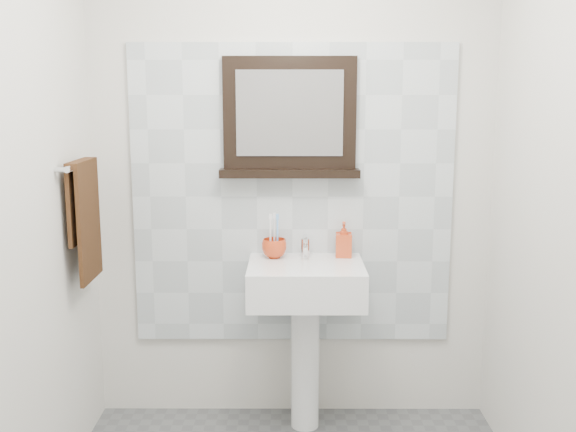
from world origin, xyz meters
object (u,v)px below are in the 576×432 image
object	(u,v)px
hand_towel	(85,211)
pedestal_sink	(306,300)
framed_mirror	(290,120)
soap_dispenser	(344,239)
toothbrush_cup	(274,248)

from	to	relation	value
hand_towel	pedestal_sink	bearing A→B (deg)	7.08
framed_mirror	soap_dispenser	bearing A→B (deg)	-11.66
soap_dispenser	framed_mirror	distance (m)	0.64
pedestal_sink	toothbrush_cup	xyz separation A→B (m)	(-0.15, 0.11, 0.23)
hand_towel	framed_mirror	bearing A→B (deg)	18.56
toothbrush_cup	framed_mirror	world-z (taller)	framed_mirror
hand_towel	toothbrush_cup	bearing A→B (deg)	15.27
soap_dispenser	pedestal_sink	bearing A→B (deg)	-141.98
toothbrush_cup	soap_dispenser	bearing A→B (deg)	3.94
toothbrush_cup	hand_towel	size ratio (longest dim) A/B	0.22
toothbrush_cup	framed_mirror	xyz separation A→B (m)	(0.08, 0.08, 0.62)
toothbrush_cup	soap_dispenser	world-z (taller)	soap_dispenser
soap_dispenser	framed_mirror	world-z (taller)	framed_mirror
hand_towel	soap_dispenser	bearing A→B (deg)	12.10
soap_dispenser	toothbrush_cup	bearing A→B (deg)	-172.69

